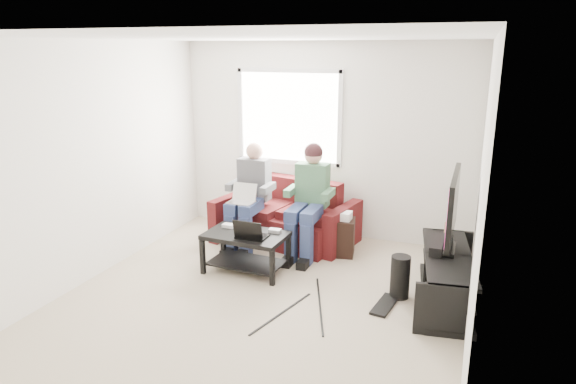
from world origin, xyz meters
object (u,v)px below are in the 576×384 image
at_px(sofa, 287,219).
at_px(tv_stand, 446,280).
at_px(tv, 453,208).
at_px(end_table, 342,235).
at_px(coffee_table, 246,243).
at_px(subwoofer, 400,277).

relative_size(sofa, tv_stand, 1.20).
xyz_separation_m(tv, end_table, (-1.31, 0.69, -0.71)).
relative_size(coffee_table, end_table, 1.68).
xyz_separation_m(tv_stand, subwoofer, (-0.45, -0.10, 0.00)).
distance_m(tv, end_table, 1.64).
bearing_deg(sofa, coffee_table, -95.12).
distance_m(sofa, coffee_table, 1.08).
relative_size(tv_stand, tv, 1.43).
relative_size(sofa, subwoofer, 4.18).
bearing_deg(sofa, tv, -23.07).
relative_size(sofa, coffee_table, 2.00).
bearing_deg(tv, subwoofer, -155.48).
distance_m(tv_stand, end_table, 1.53).
bearing_deg(coffee_table, end_table, 43.48).
height_order(tv_stand, subwoofer, tv_stand).
height_order(sofa, end_table, sofa).
xyz_separation_m(tv_stand, end_table, (-1.31, 0.79, 0.03)).
bearing_deg(end_table, subwoofer, -46.15).
height_order(sofa, subwoofer, sofa).
xyz_separation_m(coffee_table, subwoofer, (1.77, -0.04, -0.11)).
distance_m(sofa, tv_stand, 2.35).
distance_m(tv_stand, subwoofer, 0.46).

